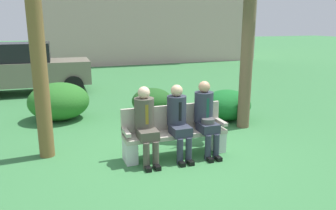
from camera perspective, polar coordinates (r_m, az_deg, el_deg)
ground_plane at (r=6.15m, az=1.34°, el=-8.51°), size 80.00×80.00×0.00m
park_bench at (r=6.03m, az=1.09°, el=-4.71°), size 1.87×0.44×0.90m
seated_man_left at (r=5.66m, az=-3.82°, el=-2.74°), size 0.34×0.72×1.31m
seated_man_middle at (r=5.84m, az=1.78°, el=-2.21°), size 0.34×0.72×1.30m
seated_man_right at (r=6.03m, az=6.45°, el=-1.62°), size 0.34×0.72×1.33m
shrub_near_bench at (r=8.78m, az=-2.74°, el=0.72°), size 1.06×0.98×0.66m
shrub_mid_lawn at (r=8.31m, az=10.01°, el=0.02°), size 1.19×1.09×0.74m
shrub_far_lawn at (r=8.61m, az=-18.12°, el=0.61°), size 1.46×1.34×0.92m
parked_car_near at (r=12.06m, az=-22.80°, el=5.76°), size 3.94×1.78×1.68m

